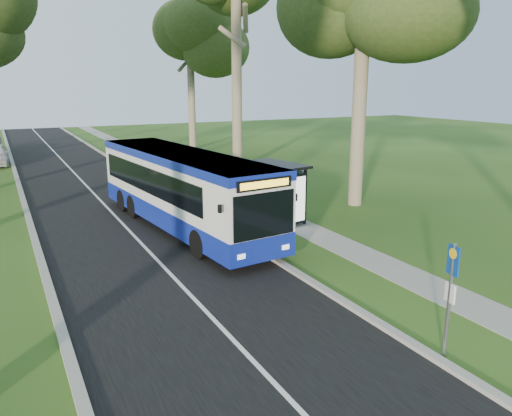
{
  "coord_description": "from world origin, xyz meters",
  "views": [
    {
      "loc": [
        -7.87,
        -13.0,
        5.81
      ],
      "look_at": [
        -0.11,
        1.93,
        1.6
      ],
      "focal_mm": 35.0,
      "sensor_mm": 36.0,
      "label": 1
    }
  ],
  "objects_px": {
    "bus_stop_sign": "(451,288)",
    "litter_bin": "(267,233)",
    "bus_shelter": "(283,182)",
    "bus": "(182,190)"
  },
  "relations": [
    {
      "from": "bus",
      "to": "bus_stop_sign",
      "type": "bearing_deg",
      "value": -87.78
    },
    {
      "from": "litter_bin",
      "to": "bus",
      "type": "bearing_deg",
      "value": 121.76
    },
    {
      "from": "bus",
      "to": "litter_bin",
      "type": "distance_m",
      "value": 4.13
    },
    {
      "from": "bus_shelter",
      "to": "litter_bin",
      "type": "height_order",
      "value": "bus_shelter"
    },
    {
      "from": "bus_stop_sign",
      "to": "litter_bin",
      "type": "xyz_separation_m",
      "value": [
        0.37,
        8.76,
        -1.19
      ]
    },
    {
      "from": "bus_shelter",
      "to": "bus",
      "type": "bearing_deg",
      "value": 155.07
    },
    {
      "from": "bus",
      "to": "litter_bin",
      "type": "height_order",
      "value": "bus"
    },
    {
      "from": "bus_shelter",
      "to": "bus_stop_sign",
      "type": "bearing_deg",
      "value": -112.66
    },
    {
      "from": "litter_bin",
      "to": "bus_stop_sign",
      "type": "bearing_deg",
      "value": -92.43
    },
    {
      "from": "bus_stop_sign",
      "to": "bus_shelter",
      "type": "distance_m",
      "value": 11.31
    }
  ]
}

